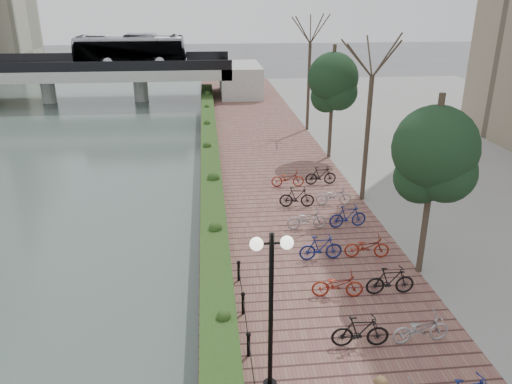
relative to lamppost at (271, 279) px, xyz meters
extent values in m
cube|color=brown|center=(2.15, 13.70, -3.44)|extent=(8.00, 75.00, 0.50)
cube|color=#203A15|center=(-1.25, 16.20, -2.89)|extent=(1.10, 56.00, 0.60)
cylinder|color=black|center=(-0.45, 1.20, -2.84)|extent=(0.10, 0.10, 0.70)
cylinder|color=black|center=(-0.45, 3.20, -2.84)|extent=(0.10, 0.10, 0.70)
cylinder|color=black|center=(-0.45, 5.20, -2.84)|extent=(0.10, 0.10, 0.70)
cylinder|color=black|center=(0.00, 0.00, -1.01)|extent=(0.12, 0.12, 4.37)
cylinder|color=black|center=(0.00, 0.00, 0.93)|extent=(0.70, 0.06, 0.06)
sphere|color=white|center=(-0.35, 0.00, 0.93)|extent=(0.32, 0.32, 0.32)
sphere|color=white|center=(0.35, 0.00, 0.93)|extent=(0.32, 0.32, 0.32)
imported|color=black|center=(2.75, 1.29, -2.69)|extent=(0.47, 1.66, 1.00)
imported|color=maroon|center=(2.75, 3.89, -2.74)|extent=(0.60, 1.72, 0.90)
imported|color=navy|center=(2.75, 6.49, -2.69)|extent=(0.47, 1.66, 1.00)
imported|color=#9D9DA2|center=(2.75, 9.09, -2.74)|extent=(0.60, 1.71, 0.90)
imported|color=black|center=(2.75, 11.69, -2.69)|extent=(0.47, 1.66, 1.00)
imported|color=maroon|center=(2.75, 14.29, -2.74)|extent=(0.60, 1.72, 0.90)
imported|color=#9D9DA2|center=(4.55, 1.29, -2.74)|extent=(0.60, 1.71, 0.90)
imported|color=black|center=(4.55, 3.89, -2.69)|extent=(0.47, 1.66, 1.00)
imported|color=maroon|center=(4.55, 6.49, -2.74)|extent=(0.60, 1.71, 0.90)
imported|color=navy|center=(4.55, 9.09, -2.69)|extent=(0.47, 1.66, 1.00)
imported|color=#9D9DA2|center=(4.55, 11.69, -2.74)|extent=(0.60, 1.72, 0.90)
imported|color=black|center=(4.55, 14.29, -2.69)|extent=(0.47, 1.66, 1.00)
cube|color=#A5A5A0|center=(-16.85, 41.20, -0.69)|extent=(36.00, 8.00, 1.00)
cube|color=black|center=(-16.85, 37.30, 0.26)|extent=(36.00, 0.15, 0.90)
cube|color=black|center=(-16.85, 45.10, 0.26)|extent=(36.00, 0.15, 0.90)
cylinder|color=#A5A5A0|center=(-16.85, 41.20, -2.44)|extent=(1.40, 1.40, 2.50)
cylinder|color=#A5A5A0|center=(-7.85, 41.20, -2.44)|extent=(1.40, 1.40, 2.50)
imported|color=silver|center=(-8.53, 41.20, 1.31)|extent=(2.52, 10.77, 3.00)
camera|label=1|loc=(-1.37, -10.06, 6.18)|focal=35.00mm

